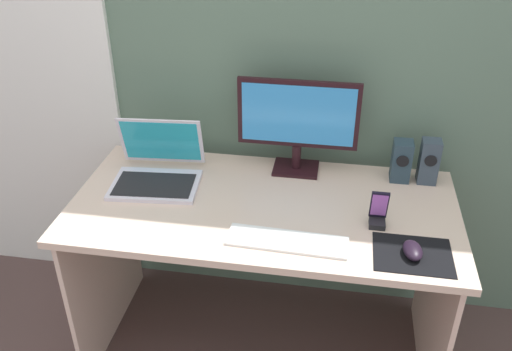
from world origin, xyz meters
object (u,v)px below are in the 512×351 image
object	(u,v)px
speaker_right	(429,161)
speaker_near_monitor	(401,161)
laptop	(157,170)
keyboard_external	(287,241)
phone_in_dock	(378,213)
mouse	(413,250)
monitor	(298,121)

from	to	relation	value
speaker_right	speaker_near_monitor	bearing A→B (deg)	-179.98
laptop	keyboard_external	size ratio (longest dim) A/B	0.89
laptop	phone_in_dock	world-z (taller)	laptop
laptop	mouse	bearing A→B (deg)	-18.28
speaker_near_monitor	keyboard_external	bearing A→B (deg)	-129.38
monitor	speaker_right	world-z (taller)	monitor
mouse	phone_in_dock	world-z (taller)	phone_in_dock
phone_in_dock	monitor	bearing A→B (deg)	133.57
laptop	speaker_near_monitor	bearing A→B (deg)	9.92
speaker_near_monitor	phone_in_dock	bearing A→B (deg)	-105.94
monitor	phone_in_dock	distance (m)	0.49
speaker_near_monitor	mouse	bearing A→B (deg)	-88.23
speaker_right	speaker_near_monitor	world-z (taller)	speaker_right
monitor	keyboard_external	distance (m)	0.52
phone_in_dock	mouse	bearing A→B (deg)	-54.94
mouse	monitor	bearing A→B (deg)	123.54
monitor	laptop	size ratio (longest dim) A/B	1.32
laptop	keyboard_external	bearing A→B (deg)	-29.62
keyboard_external	phone_in_dock	size ratio (longest dim) A/B	2.91
speaker_right	laptop	size ratio (longest dim) A/B	0.51
speaker_near_monitor	mouse	xyz separation A→B (m)	(0.01, -0.47, -0.06)
monitor	laptop	xyz separation A→B (m)	(-0.52, -0.17, -0.17)
speaker_near_monitor	laptop	world-z (taller)	laptop
speaker_right	phone_in_dock	size ratio (longest dim) A/B	1.30
monitor	phone_in_dock	bearing A→B (deg)	-46.43
laptop	keyboard_external	xyz separation A→B (m)	(0.54, -0.31, -0.04)
mouse	keyboard_external	bearing A→B (deg)	171.95
mouse	speaker_near_monitor	bearing A→B (deg)	84.20
speaker_right	mouse	distance (m)	0.49
monitor	keyboard_external	xyz separation A→B (m)	(0.02, -0.48, -0.21)
monitor	speaker_near_monitor	bearing A→B (deg)	-1.13
mouse	phone_in_dock	bearing A→B (deg)	117.49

